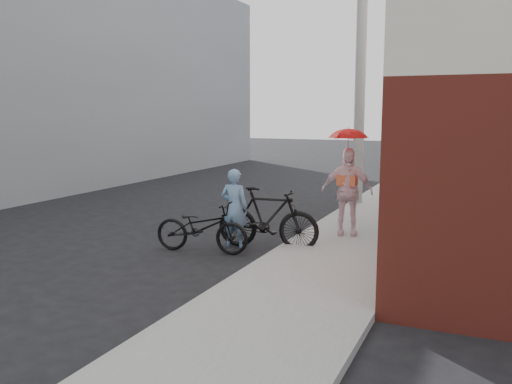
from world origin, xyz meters
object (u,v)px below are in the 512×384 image
Objects in this scene: utility_pole at (360,77)px; kimono_woman at (347,192)px; officer at (234,208)px; bike_left at (202,227)px; planter at (413,227)px; bike_right at (268,218)px.

kimono_woman is (0.69, -3.90, -2.50)m from utility_pole.
officer is at bearing -102.13° from utility_pole.
officer reaches higher than bike_left.
officer is 2.32m from kimono_woman.
kimono_woman reaches higher than planter.
bike_left is 4.47m from planter.
bike_left is 1.26m from bike_right.
kimono_woman reaches higher than bike_right.
bike_left is 0.91× the size of bike_right.
bike_right is at bearing -60.97° from bike_left.
planter is at bearing -54.72° from bike_right.
officer is 3.82m from planter.
bike_right reaches higher than planter.
bike_right is (-0.50, -5.19, -2.91)m from utility_pole.
bike_right is at bearing -138.40° from planter.
planter is at bearing -56.58° from bike_left.
utility_pole is 4.61× the size of officer.
officer is at bearing -38.42° from bike_left.
kimono_woman is 1.67m from planter.
utility_pole reaches higher than officer.
utility_pole is 5.97m from bike_right.
officer is (-1.14, -5.31, -2.74)m from utility_pole.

